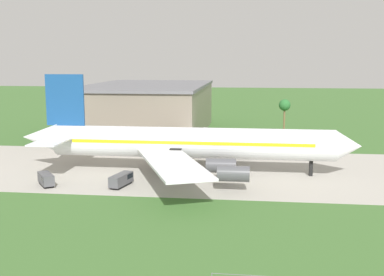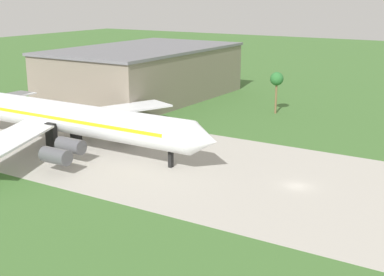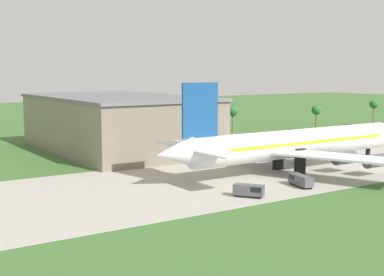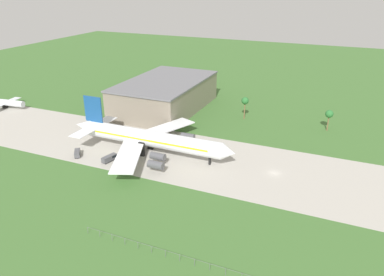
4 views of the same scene
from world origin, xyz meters
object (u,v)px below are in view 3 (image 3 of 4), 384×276
Objects in this scene: jet_airliner at (294,144)px; baggage_tug at (300,180)px; catering_van at (250,190)px; terminal_building at (117,123)px.

jet_airliner is 17.12m from baggage_tug.
catering_van is at bearing -173.64° from baggage_tug.
baggage_tug is 1.18× the size of catering_van.
catering_van is (-14.18, -1.58, -0.01)m from baggage_tug.
jet_airliner is 10.73× the size of baggage_tug.
catering_van is at bearing -150.21° from jet_airliner.
baggage_tug is (-10.50, -12.55, -5.04)m from jet_airliner.
terminal_building reaches higher than catering_van.
terminal_building is at bearing 85.44° from catering_van.
catering_van is (-24.68, -14.13, -5.05)m from jet_airliner.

